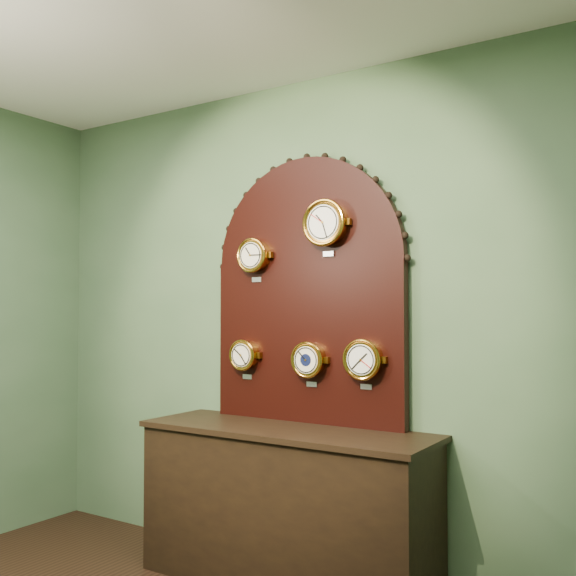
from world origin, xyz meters
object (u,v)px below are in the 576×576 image
Objects in this scene: barometer at (309,360)px; tide_clock at (363,359)px; roman_clock at (254,256)px; hygrometer at (244,355)px; arabic_clock at (325,223)px; display_board at (307,281)px; shop_counter at (286,509)px.

barometer is 0.33m from tide_clock.
roman_clock is at bearing 179.97° from tide_clock.
hygrometer is 0.78m from tide_clock.
arabic_clock is 1.32× the size of hygrometer.
arabic_clock reaches higher than roman_clock.
display_board reaches higher than hygrometer.
tide_clock is at bearing 0.27° from arabic_clock.
barometer reaches higher than shop_counter.
roman_clock reaches higher than hygrometer.
roman_clock is 0.92m from tide_clock.
display_board is at bearing 11.44° from roman_clock.
hygrometer and barometer have the same top height.
roman_clock is 1.09× the size of hygrometer.
hygrometer is at bearing -170.55° from display_board.
hygrometer is (-0.07, 0.00, -0.59)m from roman_clock.
shop_counter is 1.25m from display_board.
hygrometer is at bearing 158.55° from shop_counter.
arabic_clock is at bearing -0.71° from barometer.
barometer is at bearing 179.95° from tide_clock.
display_board reaches higher than shop_counter.
hygrometer is 0.93× the size of barometer.
display_board is at bearing 127.43° from barometer.
arabic_clock is at bearing -0.17° from roman_clock.
hygrometer is (-0.55, 0.00, -0.74)m from arabic_clock.
roman_clock is 0.95× the size of tide_clock.
barometer is at bearing -0.09° from hygrometer.
barometer is at bearing 71.79° from shop_counter.
barometer is (-0.11, 0.00, -0.75)m from arabic_clock.
tide_clock reaches higher than hygrometer.
roman_clock is 0.59m from hygrometer.
arabic_clock is 0.76m from barometer.
display_board is (0.00, 0.22, 1.23)m from shop_counter.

